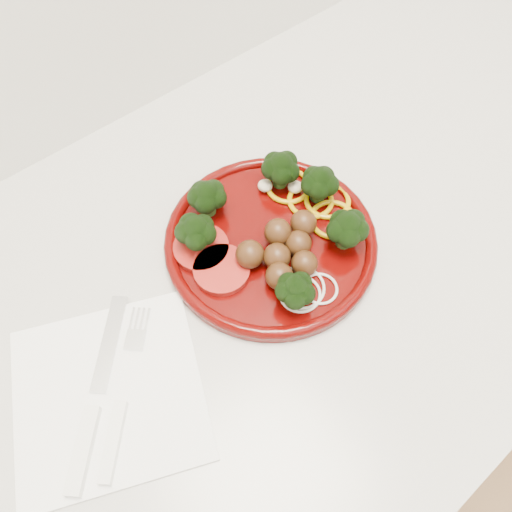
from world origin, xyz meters
TOP-DOWN VIEW (x-y plane):
  - counter at (0.00, 1.70)m, footprint 2.40×0.60m
  - plate at (-0.18, 1.71)m, footprint 0.24×0.24m
  - napkin at (-0.42, 1.68)m, footprint 0.24×0.24m
  - knife at (-0.44, 1.67)m, footprint 0.15×0.15m
  - fork at (-0.42, 1.65)m, footprint 0.13×0.13m

SIDE VIEW (x-z plane):
  - counter at x=0.00m, z-range 0.00..0.90m
  - napkin at x=-0.42m, z-range 0.90..0.90m
  - fork at x=-0.42m, z-range 0.90..0.91m
  - knife at x=-0.44m, z-range 0.90..0.91m
  - plate at x=-0.18m, z-range 0.89..0.95m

